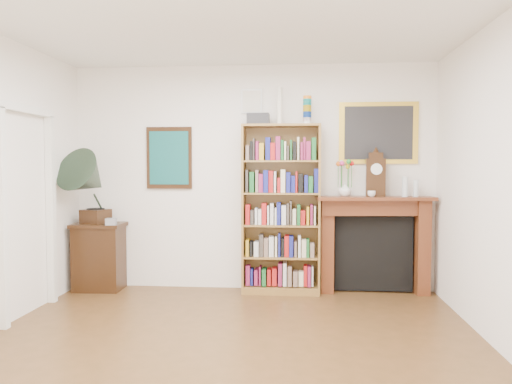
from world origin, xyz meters
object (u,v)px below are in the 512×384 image
(side_cabinet, at_px, (99,257))
(mantel_clock, at_px, (376,175))
(bookshelf, at_px, (281,199))
(teacup, at_px, (372,194))
(bottle_right, at_px, (416,188))
(cd_stack, at_px, (111,222))
(gramophone, at_px, (90,182))
(flower_vase, at_px, (345,189))
(fireplace, at_px, (374,236))
(bottle_left, at_px, (405,187))

(side_cabinet, height_order, mantel_clock, mantel_clock)
(bookshelf, bearing_deg, side_cabinet, -179.07)
(mantel_clock, distance_m, teacup, 0.23)
(bookshelf, distance_m, mantel_clock, 1.17)
(teacup, xyz_separation_m, bottle_right, (0.53, 0.07, 0.06))
(bookshelf, relative_size, side_cabinet, 2.82)
(cd_stack, height_order, mantel_clock, mantel_clock)
(gramophone, relative_size, teacup, 9.76)
(flower_vase, relative_size, bottle_right, 0.84)
(flower_vase, bearing_deg, fireplace, 6.49)
(flower_vase, relative_size, teacup, 1.76)
(fireplace, xyz_separation_m, cd_stack, (-3.18, -0.28, 0.18))
(bookshelf, bearing_deg, mantel_clock, 0.89)
(fireplace, xyz_separation_m, mantel_clock, (0.00, -0.06, 0.74))
(flower_vase, xyz_separation_m, bottle_left, (0.70, -0.04, 0.04))
(fireplace, height_order, teacup, teacup)
(side_cabinet, bearing_deg, fireplace, 0.54)
(side_cabinet, relative_size, flower_vase, 5.00)
(fireplace, distance_m, bottle_right, 0.76)
(bookshelf, relative_size, bottle_right, 11.79)
(bookshelf, relative_size, fireplace, 1.66)
(side_cabinet, bearing_deg, bottle_left, -0.88)
(bookshelf, height_order, teacup, bookshelf)
(fireplace, bearing_deg, side_cabinet, 178.18)
(fireplace, bearing_deg, bookshelf, -179.82)
(mantel_clock, distance_m, bottle_left, 0.37)
(side_cabinet, distance_m, mantel_clock, 3.55)
(flower_vase, bearing_deg, mantel_clock, -3.00)
(mantel_clock, xyz_separation_m, bottle_right, (0.47, -0.00, -0.15))
(fireplace, bearing_deg, teacup, -115.96)
(gramophone, relative_size, bottle_left, 3.86)
(gramophone, height_order, mantel_clock, gramophone)
(mantel_clock, height_order, bottle_right, mantel_clock)
(gramophone, height_order, bottle_right, gramophone)
(mantel_clock, bearing_deg, bookshelf, -173.91)
(fireplace, bearing_deg, flower_vase, -177.69)
(mantel_clock, bearing_deg, teacup, -123.20)
(fireplace, relative_size, bottle_left, 5.92)
(bottle_left, bearing_deg, cd_stack, -176.68)
(fireplace, xyz_separation_m, bottle_left, (0.35, -0.08, 0.60))
(fireplace, height_order, mantel_clock, mantel_clock)
(fireplace, height_order, bottle_left, bottle_left)
(bookshelf, xyz_separation_m, side_cabinet, (-2.27, -0.05, -0.73))
(side_cabinet, distance_m, teacup, 3.44)
(bookshelf, relative_size, cd_stack, 19.64)
(fireplace, relative_size, gramophone, 1.53)
(bookshelf, distance_m, gramophone, 2.33)
(teacup, relative_size, bottle_left, 0.40)
(side_cabinet, xyz_separation_m, teacup, (3.34, 0.01, 0.80))
(side_cabinet, distance_m, fireplace, 3.41)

